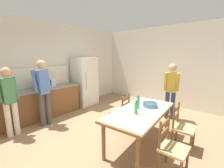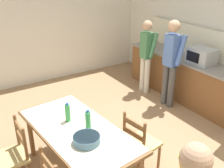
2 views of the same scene
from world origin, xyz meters
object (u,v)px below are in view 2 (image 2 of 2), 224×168
object	(u,v)px
serving_bowl	(87,139)
person_at_counter	(171,60)
chair_side_far_right	(140,143)
person_at_sink	(146,53)
microwave	(201,56)
bottle_off_centre	(88,120)
dining_table	(78,134)
chair_side_near_left	(13,156)
bottle_near_centre	(68,113)

from	to	relation	value
serving_bowl	person_at_counter	size ratio (longest dim) A/B	0.18
person_at_counter	chair_side_far_right	bearing A→B (deg)	-144.28
person_at_sink	person_at_counter	size ratio (longest dim) A/B	0.92
microwave	chair_side_far_right	bearing A→B (deg)	-67.36
serving_bowl	bottle_off_centre	bearing A→B (deg)	148.63
person_at_sink	microwave	bearing A→B (deg)	-64.84
microwave	person_at_counter	size ratio (longest dim) A/B	0.29
chair_side_far_right	serving_bowl	bearing A→B (deg)	80.50
dining_table	chair_side_near_left	bearing A→B (deg)	-113.28
chair_side_near_left	person_at_counter	distance (m)	3.28
dining_table	bottle_near_centre	size ratio (longest dim) A/B	7.03
dining_table	person_at_counter	xyz separation A→B (m)	(-0.86, 2.43, 0.30)
chair_side_far_right	bottle_near_centre	bearing A→B (deg)	45.85
dining_table	bottle_off_centre	xyz separation A→B (m)	(0.08, 0.12, 0.21)
bottle_near_centre	person_at_sink	world-z (taller)	person_at_sink
serving_bowl	chair_side_near_left	bearing A→B (deg)	-131.68
bottle_off_centre	chair_side_far_right	size ratio (longest dim) A/B	0.30
serving_bowl	person_at_counter	distance (m)	2.74
microwave	bottle_off_centre	xyz separation A→B (m)	(0.66, -2.83, -0.16)
person_at_sink	bottle_near_centre	bearing A→B (deg)	-150.24
bottle_off_centre	person_at_counter	size ratio (longest dim) A/B	0.15
bottle_off_centre	person_at_counter	xyz separation A→B (m)	(-0.94, 2.31, 0.09)
dining_table	person_at_sink	world-z (taller)	person_at_sink
serving_bowl	person_at_sink	distance (m)	3.16
bottle_near_centre	person_at_sink	size ratio (longest dim) A/B	0.17
serving_bowl	chair_side_far_right	xyz separation A→B (m)	(0.01, 0.80, -0.38)
dining_table	serving_bowl	size ratio (longest dim) A/B	5.93
dining_table	bottle_near_centre	world-z (taller)	bottle_near_centre
chair_side_near_left	chair_side_far_right	bearing A→B (deg)	65.16
bottle_off_centre	person_at_sink	world-z (taller)	person_at_sink
bottle_off_centre	person_at_counter	bearing A→B (deg)	112.18
dining_table	chair_side_far_right	bearing A→B (deg)	66.43
chair_side_far_right	person_at_counter	xyz separation A→B (m)	(-1.20, 1.66, 0.54)
bottle_near_centre	serving_bowl	world-z (taller)	bottle_near_centre
microwave	chair_side_far_right	world-z (taller)	microwave
serving_bowl	person_at_counter	world-z (taller)	person_at_counter
bottle_near_centre	chair_side_near_left	bearing A→B (deg)	-97.89
dining_table	chair_side_far_right	size ratio (longest dim) A/B	2.09
bottle_near_centre	microwave	bearing A→B (deg)	96.73
person_at_sink	dining_table	bearing A→B (deg)	-146.20
dining_table	bottle_near_centre	xyz separation A→B (m)	(-0.23, -0.02, 0.21)
person_at_sink	bottle_off_centre	bearing A→B (deg)	-143.60
bottle_off_centre	chair_side_near_left	bearing A→B (deg)	-114.84
bottle_off_centre	person_at_sink	size ratio (longest dim) A/B	0.17
chair_side_near_left	person_at_sink	bearing A→B (deg)	110.78
bottle_off_centre	serving_bowl	bearing A→B (deg)	-31.37
microwave	person_at_counter	xyz separation A→B (m)	(-0.29, -0.52, -0.07)
microwave	dining_table	xyz separation A→B (m)	(0.58, -2.95, -0.37)
bottle_near_centre	person_at_counter	xyz separation A→B (m)	(-0.64, 2.45, 0.09)
bottle_near_centre	chair_side_near_left	xyz separation A→B (m)	(-0.10, -0.74, -0.45)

